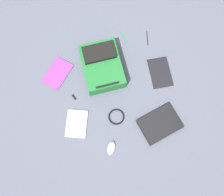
% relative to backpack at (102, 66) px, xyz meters
% --- Properties ---
extents(ground_plane, '(3.53, 3.53, 0.00)m').
position_rel_backpack_xyz_m(ground_plane, '(-0.02, 0.24, -0.07)').
color(ground_plane, '#4C5160').
extents(backpack, '(0.34, 0.44, 0.17)m').
position_rel_backpack_xyz_m(backpack, '(0.00, 0.00, 0.00)').
color(backpack, '#1E662D').
rests_on(backpack, ground_plane).
extents(laptop, '(0.36, 0.29, 0.03)m').
position_rel_backpack_xyz_m(laptop, '(-0.30, 0.61, -0.06)').
color(laptop, black).
rests_on(laptop, ground_plane).
extents(book_manual, '(0.31, 0.31, 0.01)m').
position_rel_backpack_xyz_m(book_manual, '(0.38, -0.08, -0.07)').
color(book_manual, silver).
rests_on(book_manual, ground_plane).
extents(book_blue, '(0.21, 0.30, 0.02)m').
position_rel_backpack_xyz_m(book_blue, '(-0.47, 0.20, -0.06)').
color(book_blue, silver).
rests_on(book_blue, ground_plane).
extents(book_red, '(0.24, 0.27, 0.02)m').
position_rel_backpack_xyz_m(book_red, '(0.35, 0.40, -0.07)').
color(book_red, silver).
rests_on(book_red, ground_plane).
extents(computer_mouse, '(0.11, 0.12, 0.03)m').
position_rel_backpack_xyz_m(computer_mouse, '(0.14, 0.67, -0.06)').
color(computer_mouse, silver).
rests_on(computer_mouse, ground_plane).
extents(cable_coil, '(0.14, 0.14, 0.01)m').
position_rel_backpack_xyz_m(cable_coil, '(0.02, 0.44, -0.07)').
color(cable_coil, black).
rests_on(cable_coil, ground_plane).
extents(pen_black, '(0.05, 0.14, 0.01)m').
position_rel_backpack_xyz_m(pen_black, '(-0.48, -0.15, -0.07)').
color(pen_black, black).
rests_on(pen_black, ground_plane).
extents(pen_blue, '(0.02, 0.14, 0.01)m').
position_rel_backpack_xyz_m(pen_blue, '(-0.28, -0.24, -0.07)').
color(pen_blue, '#198C33').
rests_on(pen_blue, ground_plane).
extents(usb_stick, '(0.03, 0.06, 0.01)m').
position_rel_backpack_xyz_m(usb_stick, '(0.30, 0.17, -0.07)').
color(usb_stick, black).
rests_on(usb_stick, ground_plane).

